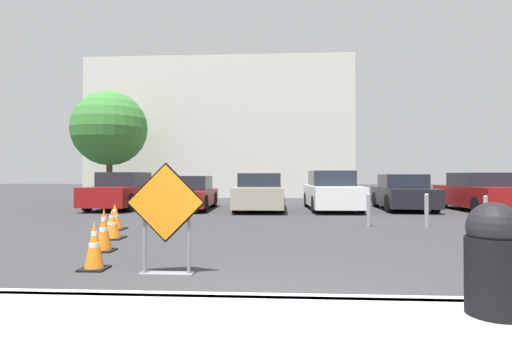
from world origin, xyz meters
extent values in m
plane|color=#333335|center=(0.00, 10.00, 0.00)|extent=(96.00, 96.00, 0.00)
cube|color=#ADAAA3|center=(0.00, 0.00, 0.07)|extent=(25.76, 0.20, 0.14)
cube|color=black|center=(-1.39, 1.33, 1.02)|extent=(1.12, 0.02, 1.12)
cube|color=orange|center=(-1.39, 1.31, 1.02)|extent=(1.06, 0.02, 1.06)
cube|color=slate|center=(-1.39, 1.37, 0.01)|extent=(0.75, 0.20, 0.02)
cube|color=slate|center=(-1.71, 1.37, 0.51)|extent=(0.04, 0.04, 1.02)
cube|color=slate|center=(-1.08, 1.37, 0.51)|extent=(0.04, 0.04, 1.02)
cube|color=black|center=(-2.54, 1.59, 0.01)|extent=(0.38, 0.38, 0.03)
cone|color=orange|center=(-2.54, 1.59, 0.38)|extent=(0.28, 0.28, 0.70)
cylinder|color=white|center=(-2.54, 1.59, 0.53)|extent=(0.09, 0.09, 0.06)
cylinder|color=white|center=(-2.54, 1.59, 0.37)|extent=(0.16, 0.16, 0.06)
cube|color=black|center=(-3.03, 2.99, 0.01)|extent=(0.38, 0.38, 0.03)
cone|color=orange|center=(-3.03, 2.99, 0.42)|extent=(0.28, 0.28, 0.78)
cylinder|color=white|center=(-3.03, 2.99, 0.59)|extent=(0.09, 0.09, 0.07)
cylinder|color=white|center=(-3.03, 2.99, 0.40)|extent=(0.16, 0.16, 0.07)
cube|color=black|center=(-3.48, 4.39, 0.01)|extent=(0.50, 0.50, 0.03)
cone|color=orange|center=(-3.48, 4.39, 0.34)|extent=(0.37, 0.37, 0.63)
cylinder|color=white|center=(-3.48, 4.39, 0.48)|extent=(0.11, 0.11, 0.06)
cylinder|color=white|center=(-3.48, 4.39, 0.33)|extent=(0.20, 0.20, 0.06)
cube|color=black|center=(-4.04, 5.87, 0.01)|extent=(0.52, 0.52, 0.03)
cone|color=orange|center=(-4.04, 5.87, 0.35)|extent=(0.38, 0.38, 0.63)
cylinder|color=white|center=(-4.04, 5.87, 0.49)|extent=(0.12, 0.12, 0.06)
cylinder|color=white|center=(-4.04, 5.87, 0.33)|extent=(0.21, 0.21, 0.06)
cube|color=maroon|center=(-6.34, 12.19, 0.57)|extent=(1.84, 4.65, 0.75)
cube|color=#1E232D|center=(-6.34, 12.31, 1.23)|extent=(1.61, 2.14, 0.58)
cylinder|color=black|center=(-5.51, 10.75, 0.35)|extent=(0.20, 0.70, 0.70)
cylinder|color=black|center=(-7.18, 10.76, 0.35)|extent=(0.20, 0.70, 0.70)
cylinder|color=black|center=(-5.50, 13.62, 0.35)|extent=(0.20, 0.70, 0.70)
cylinder|color=black|center=(-7.17, 13.63, 0.35)|extent=(0.20, 0.70, 0.70)
cube|color=maroon|center=(-3.46, 11.89, 0.49)|extent=(1.87, 4.09, 0.61)
cube|color=#1E232D|center=(-3.47, 11.99, 1.08)|extent=(1.61, 1.90, 0.57)
cylinder|color=black|center=(-2.62, 10.65, 0.33)|extent=(0.21, 0.67, 0.66)
cylinder|color=black|center=(-4.25, 10.61, 0.33)|extent=(0.21, 0.67, 0.66)
cylinder|color=black|center=(-2.67, 13.16, 0.33)|extent=(0.21, 0.67, 0.66)
cylinder|color=black|center=(-4.31, 13.12, 0.33)|extent=(0.21, 0.67, 0.66)
cube|color=#A39984|center=(-0.59, 11.90, 0.56)|extent=(1.89, 4.65, 0.77)
cube|color=#1E232D|center=(-0.59, 12.02, 1.21)|extent=(1.66, 2.14, 0.53)
cylinder|color=black|center=(0.28, 10.47, 0.32)|extent=(0.20, 0.64, 0.64)
cylinder|color=black|center=(-1.44, 10.46, 0.32)|extent=(0.20, 0.64, 0.64)
cylinder|color=black|center=(0.27, 13.35, 0.32)|extent=(0.20, 0.64, 0.64)
cylinder|color=black|center=(-1.45, 13.34, 0.32)|extent=(0.20, 0.64, 0.64)
cube|color=white|center=(2.29, 12.04, 0.57)|extent=(1.99, 4.71, 0.80)
cube|color=#1E232D|center=(2.29, 12.16, 1.27)|extent=(1.69, 2.19, 0.60)
cylinder|color=black|center=(3.18, 10.63, 0.32)|extent=(0.22, 0.65, 0.64)
cylinder|color=black|center=(1.49, 10.57, 0.32)|extent=(0.22, 0.65, 0.64)
cylinder|color=black|center=(3.09, 13.51, 0.32)|extent=(0.22, 0.65, 0.64)
cylinder|color=black|center=(1.40, 13.46, 0.32)|extent=(0.22, 0.65, 0.64)
cube|color=black|center=(5.17, 12.20, 0.53)|extent=(2.00, 4.11, 0.70)
cube|color=#1E232D|center=(5.17, 12.30, 1.16)|extent=(1.69, 1.92, 0.55)
cylinder|color=black|center=(5.95, 10.91, 0.33)|extent=(0.23, 0.68, 0.67)
cylinder|color=black|center=(4.27, 10.99, 0.33)|extent=(0.23, 0.68, 0.67)
cylinder|color=black|center=(6.06, 13.41, 0.33)|extent=(0.23, 0.68, 0.67)
cylinder|color=black|center=(4.38, 13.49, 0.33)|extent=(0.23, 0.68, 0.67)
cube|color=maroon|center=(8.04, 11.90, 0.57)|extent=(2.02, 4.49, 0.79)
cube|color=#1E232D|center=(8.04, 12.01, 1.23)|extent=(1.71, 2.10, 0.53)
cylinder|color=black|center=(7.24, 10.49, 0.32)|extent=(0.22, 0.65, 0.64)
cylinder|color=black|center=(8.85, 13.30, 0.32)|extent=(0.22, 0.65, 0.64)
cylinder|color=black|center=(7.14, 13.24, 0.32)|extent=(0.22, 0.65, 0.64)
cylinder|color=black|center=(2.13, -0.45, 0.49)|extent=(0.49, 0.49, 0.70)
sphere|color=black|center=(2.13, -0.45, 0.92)|extent=(0.46, 0.46, 0.46)
cylinder|color=gray|center=(2.61, 6.82, 0.43)|extent=(0.11, 0.11, 0.85)
sphere|color=gray|center=(2.61, 6.82, 0.85)|extent=(0.12, 0.12, 0.12)
cylinder|color=gray|center=(4.15, 6.82, 0.42)|extent=(0.11, 0.11, 0.85)
sphere|color=gray|center=(4.15, 6.82, 0.85)|extent=(0.12, 0.12, 0.12)
cylinder|color=gray|center=(5.69, 6.82, 0.40)|extent=(0.11, 0.11, 0.80)
sphere|color=gray|center=(5.69, 6.82, 0.80)|extent=(0.12, 0.12, 0.12)
cube|color=beige|center=(-3.70, 22.73, 4.44)|extent=(17.00, 5.00, 8.88)
cylinder|color=#513823|center=(-9.06, 17.04, 1.22)|extent=(0.32, 0.32, 2.43)
sphere|color=#387A33|center=(-9.06, 17.04, 3.94)|extent=(4.03, 4.03, 4.03)
camera|label=1|loc=(0.20, -4.17, 1.40)|focal=28.00mm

